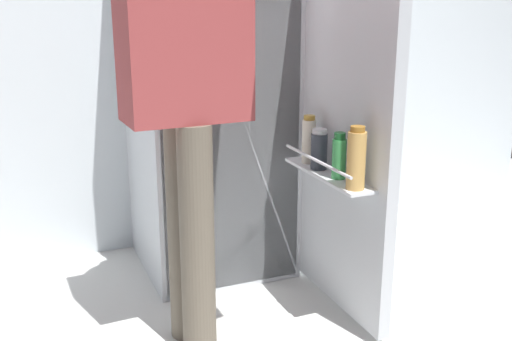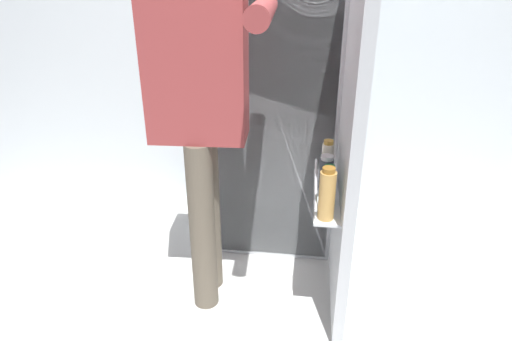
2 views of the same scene
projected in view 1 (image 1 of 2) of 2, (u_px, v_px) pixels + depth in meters
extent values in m
plane|color=silver|center=(256.00, 316.00, 2.42)|extent=(5.71, 5.71, 0.00)
cube|color=silver|center=(208.00, 79.00, 2.68)|extent=(0.65, 0.64, 1.78)
cube|color=white|center=(232.00, 89.00, 2.40)|extent=(0.61, 0.01, 1.74)
cube|color=white|center=(228.00, 73.00, 2.43)|extent=(0.57, 0.09, 0.01)
cube|color=silver|center=(349.00, 93.00, 2.24)|extent=(0.05, 0.64, 1.74)
cube|color=white|center=(327.00, 174.00, 2.30)|extent=(0.11, 0.53, 0.01)
cylinder|color=silver|center=(316.00, 160.00, 2.26)|extent=(0.01, 0.51, 0.01)
cylinder|color=tan|center=(356.00, 161.00, 2.07)|extent=(0.07, 0.07, 0.21)
cylinder|color=#996623|center=(358.00, 129.00, 2.04)|extent=(0.05, 0.05, 0.02)
cylinder|color=green|center=(339.00, 159.00, 2.20)|extent=(0.05, 0.05, 0.15)
cylinder|color=#195B28|center=(340.00, 136.00, 2.18)|extent=(0.04, 0.04, 0.03)
cylinder|color=#EDE5CC|center=(309.00, 142.00, 2.41)|extent=(0.06, 0.06, 0.18)
cylinder|color=#B78933|center=(309.00, 118.00, 2.39)|extent=(0.05, 0.05, 0.02)
cylinder|color=#333842|center=(319.00, 152.00, 2.33)|extent=(0.06, 0.06, 0.14)
cylinder|color=silver|center=(320.00, 131.00, 2.30)|extent=(0.06, 0.06, 0.02)
cylinder|color=#665B4C|center=(184.00, 231.00, 2.18)|extent=(0.12, 0.12, 0.85)
cylinder|color=#665B4C|center=(197.00, 245.00, 2.05)|extent=(0.12, 0.12, 0.85)
cube|color=#9E3D3D|center=(183.00, 28.00, 1.91)|extent=(0.42, 0.24, 0.60)
cylinder|color=#9E3D3D|center=(165.00, 32.00, 2.09)|extent=(0.08, 0.08, 0.57)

